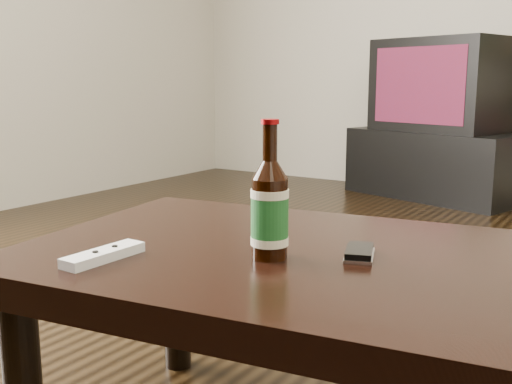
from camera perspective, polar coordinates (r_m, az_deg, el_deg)
The scene contains 7 objects.
floor at distance 1.67m, azimuth 2.42°, elevation -17.48°, with size 5.00×6.00×0.01m, color black.
tv_stand at distance 4.23m, azimuth 16.79°, elevation 2.58°, with size 1.12×0.56×0.45m, color black.
tv at distance 4.20m, azimuth 17.17°, elevation 9.70°, with size 0.91×0.71×0.60m.
coffee_table at distance 1.16m, azimuth 7.52°, elevation -8.90°, with size 1.31×0.89×0.46m.
beer_bottle at distance 1.10m, azimuth 1.31°, elevation -1.74°, with size 0.08×0.08×0.26m.
phone at distance 1.14m, azimuth 9.83°, elevation -5.71°, with size 0.08×0.11×0.02m.
remote at distance 1.14m, azimuth -14.32°, elevation -5.82°, with size 0.05×0.17×0.02m.
Camera 1 is at (0.76, -1.27, 0.78)m, focal length 42.00 mm.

